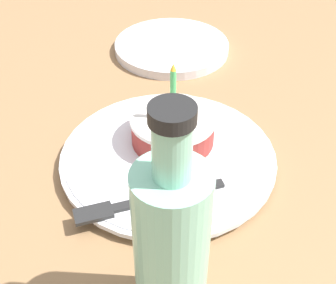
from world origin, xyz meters
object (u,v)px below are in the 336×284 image
at_px(bottle, 171,245).
at_px(fork, 140,202).
at_px(plate, 168,158).
at_px(cake_slice, 173,129).
at_px(side_plate, 172,47).

bearing_deg(bottle, fork, 49.37).
xyz_separation_m(plate, bottle, (-0.18, -0.12, 0.09)).
bearing_deg(cake_slice, fork, -165.06).
bearing_deg(fork, cake_slice, 14.94).
bearing_deg(plate, cake_slice, 20.05).
height_order(cake_slice, bottle, bottle).
relative_size(fork, bottle, 0.63).
bearing_deg(fork, bottle, -130.63).
xyz_separation_m(fork, bottle, (-0.08, -0.10, 0.08)).
bearing_deg(fork, side_plate, 27.69).
bearing_deg(side_plate, plate, -147.93).
distance_m(cake_slice, bottle, 0.25).
height_order(plate, fork, fork).
relative_size(plate, cake_slice, 2.39).
bearing_deg(bottle, cake_slice, 32.47).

